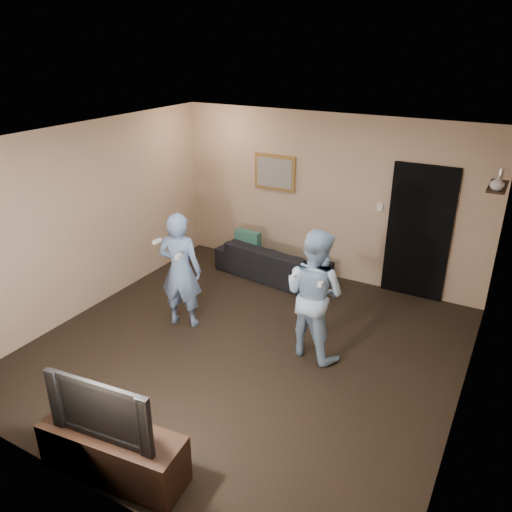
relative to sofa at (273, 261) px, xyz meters
The scene contains 19 objects.
ground 2.13m from the sofa, 71.37° to the right, with size 5.00×5.00×0.00m, color black.
ceiling 3.15m from the sofa, 71.37° to the right, with size 5.00×5.00×0.04m, color silver.
wall_back 1.33m from the sofa, 36.25° to the left, with size 5.00×0.04×2.60m, color tan.
wall_front 4.67m from the sofa, 81.47° to the right, with size 5.00×0.04×2.60m, color tan.
wall_left 2.90m from the sofa, 132.31° to the right, with size 0.04×5.00×2.60m, color tan.
wall_right 3.89m from the sofa, 32.26° to the right, with size 0.04×5.00×2.60m, color tan.
sofa is the anchor object (origin of this frame).
throw_pillow 0.51m from the sofa, behind, with size 0.44×0.14×0.44m, color #194C43.
painting_frame 1.43m from the sofa, 115.50° to the left, with size 0.72×0.05×0.57m, color olive.
painting_canvas 1.42m from the sofa, 116.84° to the left, with size 0.62×0.01×0.47m, color slate.
doorway 2.29m from the sofa, 12.35° to the left, with size 0.90×0.06×2.00m, color black.
light_switch 1.90m from the sofa, 17.14° to the left, with size 0.08×0.02×0.12m, color silver.
wall_shelf 3.52m from the sofa, ahead, with size 0.20×0.60×0.03m, color black.
shelf_vase 3.59m from the sofa, ahead, with size 0.16×0.16×0.16m, color silver.
shelf_figurine 3.57m from the sofa, ahead, with size 0.06×0.06×0.18m, color silver.
tv_console 4.33m from the sofa, 81.28° to the right, with size 1.32×0.42×0.47m, color black.
television 4.36m from the sofa, 81.28° to the right, with size 1.02×0.13×0.58m, color black.
wii_player_left 2.00m from the sofa, 101.47° to the right, with size 0.66×0.55×1.59m.
wii_player_right 2.26m from the sofa, 49.71° to the right, with size 0.91×0.78×1.63m.
Camera 1 is at (2.70, -4.55, 3.60)m, focal length 35.00 mm.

